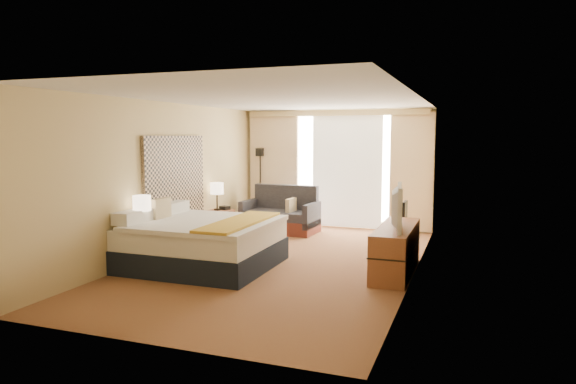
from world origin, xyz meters
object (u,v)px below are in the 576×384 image
(loveseat, at_px, (281,217))
(floor_lamp, at_px, (260,170))
(media_dresser, at_px, (396,250))
(bed, at_px, (202,242))
(desk_chair, at_px, (398,231))
(lamp_left, at_px, (142,204))
(nightstand_right, at_px, (219,224))
(lamp_right, at_px, (217,189))
(nightstand_left, at_px, (143,250))
(television, at_px, (392,207))

(loveseat, relative_size, floor_lamp, 0.92)
(media_dresser, height_order, bed, bed)
(desk_chair, distance_m, lamp_left, 4.24)
(desk_chair, bearing_deg, nightstand_right, 175.90)
(loveseat, height_order, lamp_right, lamp_right)
(nightstand_left, xyz_separation_m, bed, (0.81, 0.40, 0.11))
(lamp_right, bearing_deg, media_dresser, -21.25)
(nightstand_left, height_order, lamp_left, lamp_left)
(floor_lamp, xyz_separation_m, television, (3.54, -3.49, -0.22))
(nightstand_right, xyz_separation_m, loveseat, (0.93, 1.05, 0.05))
(media_dresser, xyz_separation_m, loveseat, (-2.77, 2.50, -0.03))
(nightstand_left, bearing_deg, loveseat, 75.35)
(media_dresser, bearing_deg, floor_lamp, 137.42)
(television, bearing_deg, nightstand_left, 94.94)
(lamp_right, bearing_deg, loveseat, 47.19)
(floor_lamp, height_order, television, floor_lamp)
(television, bearing_deg, lamp_right, 57.66)
(media_dresser, height_order, loveseat, loveseat)
(lamp_right, bearing_deg, desk_chair, -4.28)
(nightstand_right, xyz_separation_m, desk_chair, (3.56, -0.27, 0.14))
(floor_lamp, height_order, desk_chair, floor_lamp)
(nightstand_right, relative_size, television, 0.50)
(floor_lamp, xyz_separation_m, lamp_right, (-0.15, -1.85, -0.25))
(bed, xyz_separation_m, lamp_right, (-0.85, 2.10, 0.60))
(nightstand_left, bearing_deg, media_dresser, 15.84)
(lamp_left, bearing_deg, nightstand_right, 89.91)
(bed, distance_m, loveseat, 3.15)
(nightstand_left, bearing_deg, lamp_right, 90.88)
(lamp_right, bearing_deg, television, -23.98)
(nightstand_left, bearing_deg, lamp_left, 109.24)
(nightstand_left, distance_m, bed, 0.91)
(media_dresser, bearing_deg, nightstand_left, -164.16)
(media_dresser, xyz_separation_m, lamp_left, (-3.70, -1.04, 0.64))
(nightstand_left, height_order, media_dresser, media_dresser)
(desk_chair, distance_m, television, 1.50)
(bed, xyz_separation_m, television, (2.84, 0.46, 0.63))
(bed, bearing_deg, television, 9.25)
(floor_lamp, xyz_separation_m, lamp_left, (-0.11, -4.34, -0.24))
(loveseat, height_order, floor_lamp, floor_lamp)
(nightstand_right, distance_m, floor_lamp, 2.09)
(media_dresser, height_order, lamp_left, lamp_left)
(nightstand_left, height_order, nightstand_right, same)
(media_dresser, relative_size, loveseat, 1.12)
(nightstand_left, bearing_deg, floor_lamp, 88.58)
(media_dresser, xyz_separation_m, television, (-0.05, -0.19, 0.67))
(nightstand_left, distance_m, nightstand_right, 2.50)
(nightstand_left, relative_size, loveseat, 0.34)
(floor_lamp, bearing_deg, lamp_left, -91.48)
(nightstand_left, relative_size, media_dresser, 0.31)
(nightstand_left, xyz_separation_m, lamp_right, (-0.04, 2.50, 0.70))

